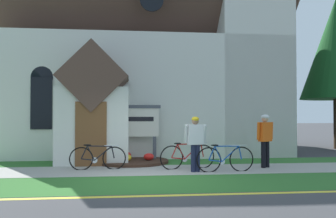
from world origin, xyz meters
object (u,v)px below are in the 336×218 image
cyclist_in_red_jersey (265,137)px  roadside_conifer (336,49)px  bicycle_blue (225,159)px  cyclist_in_blue_jersey (195,140)px  bicycle_silver (98,158)px  bicycle_white (188,156)px  church_sign (132,123)px

cyclist_in_red_jersey → roadside_conifer: size_ratio=0.22×
roadside_conifer → cyclist_in_red_jersey: bearing=-135.8°
bicycle_blue → cyclist_in_blue_jersey: bearing=176.7°
bicycle_blue → bicycle_silver: bearing=167.8°
cyclist_in_blue_jersey → bicycle_white: bearing=100.2°
cyclist_in_blue_jersey → cyclist_in_red_jersey: bearing=14.7°
church_sign → bicycle_silver: (-1.05, -1.88, -1.00)m
church_sign → bicycle_blue: church_sign is taller
bicycle_blue → cyclist_in_red_jersey: size_ratio=1.04×
cyclist_in_red_jersey → cyclist_in_blue_jersey: bearing=-165.3°
church_sign → roadside_conifer: roadside_conifer is taller
bicycle_blue → cyclist_in_red_jersey: 1.73m
church_sign → bicycle_white: bearing=-49.3°
cyclist_in_blue_jersey → roadside_conifer: (8.44, 6.54, 4.09)m
church_sign → bicycle_white: church_sign is taller
church_sign → cyclist_in_blue_jersey: 3.24m
bicycle_blue → bicycle_silver: (-3.75, 0.81, -0.02)m
bicycle_white → cyclist_in_red_jersey: size_ratio=1.06×
bicycle_white → cyclist_in_blue_jersey: size_ratio=1.10×
bicycle_blue → cyclist_in_blue_jersey: size_ratio=1.08×
cyclist_in_red_jersey → roadside_conifer: 9.41m
bicycle_blue → bicycle_silver: 3.83m
bicycle_silver → cyclist_in_red_jersey: cyclist_in_red_jersey is taller
bicycle_silver → bicycle_blue: bearing=-12.2°
bicycle_white → bicycle_silver: (-2.75, 0.09, -0.02)m
cyclist_in_blue_jersey → roadside_conifer: 11.44m
church_sign → bicycle_blue: (2.69, -2.70, -0.98)m
bicycle_white → bicycle_silver: size_ratio=1.04×
cyclist_in_blue_jersey → cyclist_in_red_jersey: cyclist_in_red_jersey is taller
bicycle_silver → cyclist_in_blue_jersey: 3.03m
bicycle_silver → cyclist_in_red_jersey: 5.26m
bicycle_white → bicycle_blue: bicycle_white is taller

